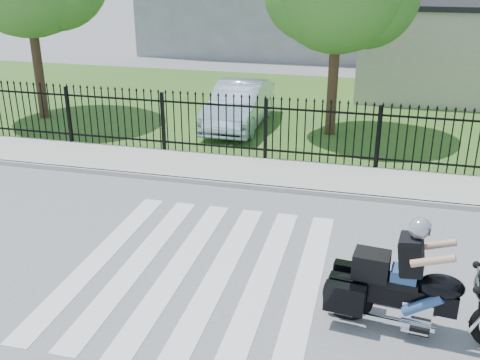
# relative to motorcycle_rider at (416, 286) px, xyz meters

# --- Properties ---
(ground) EXTENTS (120.00, 120.00, 0.00)m
(ground) POSITION_rel_motorcycle_rider_xyz_m (-3.73, 0.89, -0.81)
(ground) COLOR slate
(ground) RESTS_ON ground
(crosswalk) EXTENTS (5.00, 5.50, 0.01)m
(crosswalk) POSITION_rel_motorcycle_rider_xyz_m (-3.73, 0.89, -0.80)
(crosswalk) COLOR silver
(crosswalk) RESTS_ON ground
(sidewalk) EXTENTS (40.00, 2.00, 0.12)m
(sidewalk) POSITION_rel_motorcycle_rider_xyz_m (-3.73, 5.89, -0.75)
(sidewalk) COLOR #ADAAA3
(sidewalk) RESTS_ON ground
(curb) EXTENTS (40.00, 0.12, 0.12)m
(curb) POSITION_rel_motorcycle_rider_xyz_m (-3.73, 4.89, -0.75)
(curb) COLOR #ADAAA3
(curb) RESTS_ON ground
(grass_strip) EXTENTS (40.00, 12.00, 0.02)m
(grass_strip) POSITION_rel_motorcycle_rider_xyz_m (-3.73, 12.89, -0.80)
(grass_strip) COLOR #2B5A1E
(grass_strip) RESTS_ON ground
(iron_fence) EXTENTS (26.00, 0.04, 1.80)m
(iron_fence) POSITION_rel_motorcycle_rider_xyz_m (-3.73, 6.89, 0.10)
(iron_fence) COLOR black
(iron_fence) RESTS_ON ground
(motorcycle_rider) EXTENTS (2.98, 1.15, 1.97)m
(motorcycle_rider) POSITION_rel_motorcycle_rider_xyz_m (0.00, 0.00, 0.00)
(motorcycle_rider) COLOR black
(motorcycle_rider) RESTS_ON ground
(parked_car) EXTENTS (1.56, 4.47, 1.47)m
(parked_car) POSITION_rel_motorcycle_rider_xyz_m (-5.28, 10.01, -0.05)
(parked_car) COLOR silver
(parked_car) RESTS_ON grass_strip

